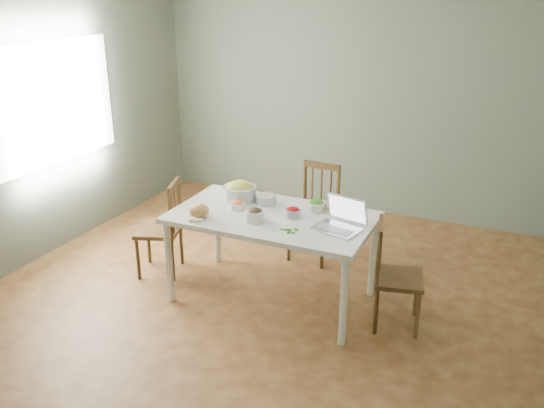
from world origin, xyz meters
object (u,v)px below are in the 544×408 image
at_px(dining_table, 272,257).
at_px(chair_left, 158,228).
at_px(laptop, 337,216).
at_px(chair_far, 313,214).
at_px(bowl_squash, 240,191).
at_px(chair_right, 399,276).
at_px(bread_boule, 199,211).

height_order(dining_table, chair_left, chair_left).
relative_size(dining_table, laptop, 4.74).
bearing_deg(chair_left, chair_far, 106.14).
xyz_separation_m(chair_far, laptop, (0.55, -0.96, 0.44)).
height_order(bowl_squash, laptop, laptop).
xyz_separation_m(bowl_squash, laptop, (1.01, -0.28, 0.04)).
distance_m(chair_far, laptop, 1.19).
distance_m(chair_right, bread_boule, 1.71).
bearing_deg(chair_far, bread_boule, -112.25).
relative_size(bread_boule, laptop, 0.47).
relative_size(chair_left, laptop, 2.58).
relative_size(chair_right, bowl_squash, 3.00).
bearing_deg(bread_boule, chair_right, 11.12).
bearing_deg(chair_right, chair_far, 37.29).
height_order(chair_far, laptop, laptop).
relative_size(dining_table, chair_right, 1.89).
height_order(chair_right, bowl_squash, bowl_squash).
xyz_separation_m(bread_boule, laptop, (1.13, 0.22, 0.07)).
bearing_deg(chair_left, laptop, 67.88).
bearing_deg(laptop, chair_left, -169.24).
relative_size(dining_table, bread_boule, 9.98).
distance_m(chair_left, bread_boule, 0.81).
bearing_deg(bowl_squash, bread_boule, -103.42).
height_order(chair_far, chair_right, chair_far).
xyz_separation_m(bread_boule, bowl_squash, (0.12, 0.50, 0.03)).
height_order(dining_table, laptop, laptop).
bearing_deg(chair_far, dining_table, -88.89).
distance_m(chair_left, chair_right, 2.28).
bearing_deg(dining_table, chair_right, 1.54).
bearing_deg(bowl_squash, chair_far, 56.06).
xyz_separation_m(chair_left, bowl_squash, (0.76, 0.21, 0.42)).
xyz_separation_m(dining_table, bread_boule, (-0.54, -0.29, 0.45)).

